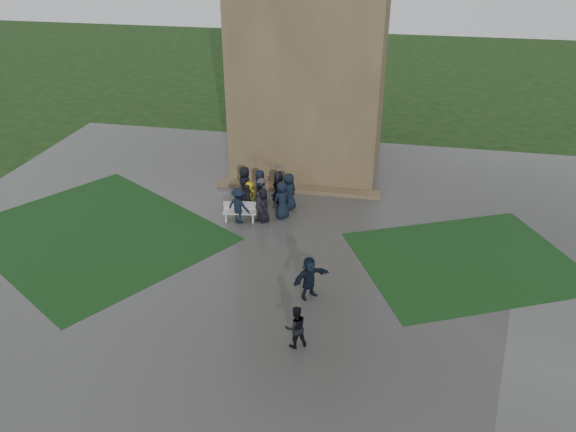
% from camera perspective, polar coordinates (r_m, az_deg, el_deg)
% --- Properties ---
extents(ground, '(120.00, 120.00, 0.00)m').
position_cam_1_polar(ground, '(21.87, -4.16, -9.13)').
color(ground, black).
extents(plaza, '(34.00, 34.00, 0.02)m').
position_cam_1_polar(plaza, '(23.44, -2.88, -6.24)').
color(plaza, '#383836').
rests_on(plaza, ground).
extents(lawn_inset_left, '(14.10, 13.46, 0.01)m').
position_cam_1_polar(lawn_inset_left, '(28.01, -18.98, -1.70)').
color(lawn_inset_left, black).
rests_on(lawn_inset_left, plaza).
extents(lawn_inset_right, '(11.12, 10.15, 0.01)m').
position_cam_1_polar(lawn_inset_right, '(25.65, 17.65, -4.34)').
color(lawn_inset_right, black).
rests_on(lawn_inset_right, plaza).
extents(tower, '(8.00, 8.00, 18.00)m').
position_cam_1_polar(tower, '(32.42, 2.64, 20.51)').
color(tower, brown).
rests_on(tower, ground).
extents(tower_plinth, '(9.00, 0.80, 0.22)m').
position_cam_1_polar(tower_plinth, '(30.71, 0.99, 2.80)').
color(tower_plinth, brown).
rests_on(tower_plinth, plaza).
extents(bench, '(1.69, 0.78, 0.95)m').
position_cam_1_polar(bench, '(27.55, -4.91, 0.47)').
color(bench, beige).
rests_on(bench, plaza).
extents(visitor_cluster, '(3.40, 3.49, 2.58)m').
position_cam_1_polar(visitor_cluster, '(28.15, -2.49, 2.48)').
color(visitor_cluster, black).
rests_on(visitor_cluster, plaza).
extents(pedestrian_mid, '(1.57, 1.60, 1.78)m').
position_cam_1_polar(pedestrian_mid, '(21.80, 2.16, -6.28)').
color(pedestrian_mid, black).
rests_on(pedestrian_mid, plaza).
extents(pedestrian_near, '(0.91, 0.78, 1.62)m').
position_cam_1_polar(pedestrian_near, '(19.53, 0.78, -11.20)').
color(pedestrian_near, black).
rests_on(pedestrian_near, plaza).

